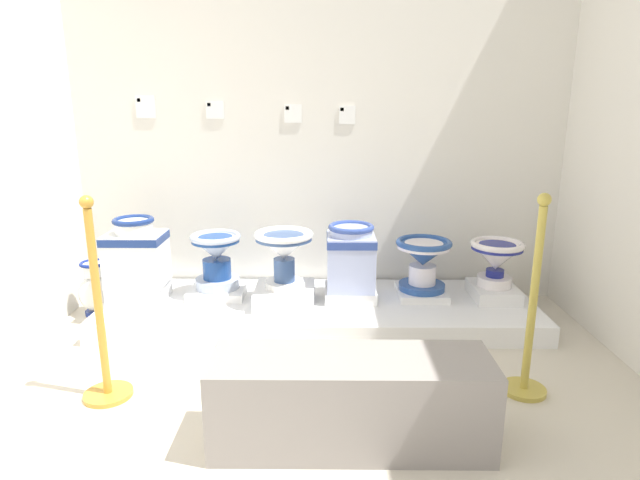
{
  "coord_description": "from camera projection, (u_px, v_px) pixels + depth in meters",
  "views": [
    {
      "loc": [
        1.78,
        -1.04,
        1.43
      ],
      "look_at": [
        1.75,
        2.28,
        0.56
      ],
      "focal_mm": 29.33,
      "sensor_mm": 36.0,
      "label": 1
    }
  ],
  "objects": [
    {
      "name": "antique_toilet_slender_white",
      "position": [
        496.0,
        257.0,
        3.51
      ],
      "size": [
        0.36,
        0.36,
        0.31
      ],
      "color": "white",
      "rests_on": "plinth_block_slender_white"
    },
    {
      "name": "stanchion_post_near_left",
      "position": [
        102.0,
        337.0,
        2.55
      ],
      "size": [
        0.24,
        0.24,
        1.02
      ],
      "color": "gold",
      "rests_on": "ground_plane"
    },
    {
      "name": "info_placard_fourth",
      "position": [
        347.0,
        115.0,
        3.67
      ],
      "size": [
        0.11,
        0.01,
        0.13
      ],
      "color": "white"
    },
    {
      "name": "info_placard_second",
      "position": [
        215.0,
        110.0,
        3.67
      ],
      "size": [
        0.13,
        0.01,
        0.12
      ],
      "color": "white"
    },
    {
      "name": "plinth_block_broad_patterned",
      "position": [
        350.0,
        293.0,
        3.57
      ],
      "size": [
        0.34,
        0.32,
        0.08
      ],
      "primitive_type": "cube",
      "color": "white",
      "rests_on": "display_platform"
    },
    {
      "name": "antique_toilet_broad_patterned",
      "position": [
        351.0,
        254.0,
        3.5
      ],
      "size": [
        0.32,
        0.34,
        0.44
      ],
      "color": "#ACB9E3",
      "rests_on": "plinth_block_broad_patterned"
    },
    {
      "name": "antique_toilet_leftmost",
      "position": [
        423.0,
        257.0,
        3.55
      ],
      "size": [
        0.38,
        0.38,
        0.35
      ],
      "color": "#284E96",
      "rests_on": "plinth_block_leftmost"
    },
    {
      "name": "antique_toilet_rightmost",
      "position": [
        136.0,
        252.0,
        3.45
      ],
      "size": [
        0.38,
        0.3,
        0.45
      ],
      "color": "white",
      "rests_on": "plinth_block_rightmost"
    },
    {
      "name": "stanchion_post_near_right",
      "position": [
        530.0,
        329.0,
        2.58
      ],
      "size": [
        0.22,
        0.22,
        1.03
      ],
      "color": "gold",
      "rests_on": "ground_plane"
    },
    {
      "name": "decorative_vase_spare",
      "position": [
        96.0,
        290.0,
        3.62
      ],
      "size": [
        0.23,
        0.23,
        0.38
      ],
      "color": "navy",
      "rests_on": "ground_plane"
    },
    {
      "name": "info_placard_third",
      "position": [
        293.0,
        113.0,
        3.67
      ],
      "size": [
        0.12,
        0.01,
        0.13
      ],
      "color": "white"
    },
    {
      "name": "wall_back",
      "position": [
        320.0,
        81.0,
        3.65
      ],
      "size": [
        3.69,
        0.06,
        3.16
      ],
      "primitive_type": "cube",
      "color": "silver",
      "rests_on": "ground_plane"
    },
    {
      "name": "antique_toilet_central_ornate",
      "position": [
        284.0,
        248.0,
        3.38
      ],
      "size": [
        0.38,
        0.38,
        0.38
      ],
      "color": "white",
      "rests_on": "plinth_block_central_ornate"
    },
    {
      "name": "plinth_block_slender_white",
      "position": [
        493.0,
        292.0,
        3.58
      ],
      "size": [
        0.29,
        0.37,
        0.09
      ],
      "primitive_type": "cube",
      "color": "white",
      "rests_on": "display_platform"
    },
    {
      "name": "display_platform",
      "position": [
        319.0,
        310.0,
        3.56
      ],
      "size": [
        2.88,
        0.88,
        0.14
      ],
      "primitive_type": "cube",
      "color": "white",
      "rests_on": "ground_plane"
    },
    {
      "name": "plinth_block_central_ornate",
      "position": [
        285.0,
        295.0,
        3.46
      ],
      "size": [
        0.39,
        0.39,
        0.12
      ],
      "primitive_type": "cube",
      "color": "white",
      "rests_on": "display_platform"
    },
    {
      "name": "museum_bench",
      "position": [
        351.0,
        401.0,
        2.22
      ],
      "size": [
        1.18,
        0.36,
        0.4
      ],
      "primitive_type": "cube",
      "color": "gray",
      "rests_on": "ground_plane"
    },
    {
      "name": "plinth_block_rightmost",
      "position": [
        140.0,
        292.0,
        3.52
      ],
      "size": [
        0.34,
        0.34,
        0.12
      ],
      "primitive_type": "cube",
      "color": "white",
      "rests_on": "display_platform"
    },
    {
      "name": "plinth_block_leftmost",
      "position": [
        421.0,
        292.0,
        3.62
      ],
      "size": [
        0.33,
        0.35,
        0.05
      ],
      "primitive_type": "cube",
      "color": "white",
      "rests_on": "display_platform"
    },
    {
      "name": "info_placard_first",
      "position": [
        145.0,
        107.0,
        3.67
      ],
      "size": [
        0.14,
        0.01,
        0.16
      ],
      "color": "white"
    },
    {
      "name": "antique_toilet_squat_floral",
      "position": [
        216.0,
        254.0,
        3.57
      ],
      "size": [
        0.34,
        0.34,
        0.38
      ],
      "color": "#AFBBD2",
      "rests_on": "plinth_block_squat_floral"
    },
    {
      "name": "ground_plane",
      "position": [
        315.0,
        470.0,
        2.11
      ],
      "size": [
        5.49,
        5.54,
        0.02
      ],
      "primitive_type": "cube",
      "color": "beige"
    },
    {
      "name": "plinth_block_squat_floral",
      "position": [
        218.0,
        291.0,
        3.63
      ],
      "size": [
        0.38,
        0.34,
        0.06
      ],
      "primitive_type": "cube",
      "color": "white",
      "rests_on": "display_platform"
    }
  ]
}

